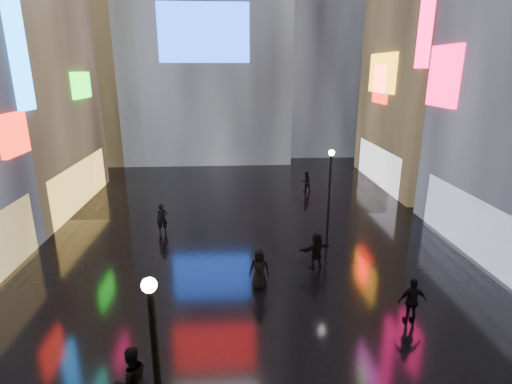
{
  "coord_description": "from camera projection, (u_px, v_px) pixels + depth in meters",
  "views": [
    {
      "loc": [
        -0.82,
        -0.78,
        8.95
      ],
      "look_at": [
        0.0,
        12.0,
        5.0
      ],
      "focal_mm": 28.0,
      "sensor_mm": 36.0,
      "label": 1
    }
  ],
  "objects": [
    {
      "name": "pedestrian_7",
      "position": [
        306.0,
        182.0,
        30.25
      ],
      "size": [
        0.85,
        0.71,
        1.56
      ],
      "primitive_type": "imported",
      "rotation": [
        0.0,
        0.0,
        3.32
      ],
      "color": "black",
      "rests_on": "ground"
    },
    {
      "name": "tower_flank_left",
      "position": [
        93.0,
        26.0,
        38.8
      ],
      "size": [
        10.0,
        10.0,
        26.0
      ],
      "primitive_type": "cube",
      "color": "black",
      "rests_on": "ground"
    },
    {
      "name": "pedestrian_1",
      "position": [
        132.0,
        379.0,
        10.73
      ],
      "size": [
        1.17,
        1.09,
        1.93
      ],
      "primitive_type": "imported",
      "rotation": [
        0.0,
        0.0,
        3.64
      ],
      "color": "black",
      "rests_on": "ground"
    },
    {
      "name": "pedestrian_3",
      "position": [
        412.0,
        301.0,
        14.52
      ],
      "size": [
        1.05,
        0.45,
        1.77
      ],
      "primitive_type": "imported",
      "rotation": [
        0.0,
        0.0,
        3.16
      ],
      "color": "black",
      "rests_on": "ground"
    },
    {
      "name": "ground",
      "position": [
        247.0,
        235.0,
        22.51
      ],
      "size": [
        140.0,
        140.0,
        0.0
      ],
      "primitive_type": "plane",
      "color": "black",
      "rests_on": "ground"
    },
    {
      "name": "pedestrian_4",
      "position": [
        259.0,
        269.0,
        16.83
      ],
      "size": [
        0.98,
        0.76,
        1.78
      ],
      "primitive_type": "imported",
      "rotation": [
        0.0,
        0.0,
        -0.25
      ],
      "color": "black",
      "rests_on": "ground"
    },
    {
      "name": "umbrella_2",
      "position": [
        260.0,
        240.0,
        16.45
      ],
      "size": [
        1.28,
        1.29,
        0.84
      ],
      "primitive_type": "imported",
      "rotation": [
        0.0,
        0.0,
        5.71
      ],
      "color": "black",
      "rests_on": "pedestrian_4"
    },
    {
      "name": "lamp_far",
      "position": [
        329.0,
        194.0,
        20.06
      ],
      "size": [
        0.3,
        0.3,
        5.2
      ],
      "color": "black",
      "rests_on": "ground"
    },
    {
      "name": "lamp_near",
      "position": [
        157.0,
        376.0,
        8.15
      ],
      "size": [
        0.3,
        0.3,
        5.2
      ],
      "color": "black",
      "rests_on": "ground"
    },
    {
      "name": "pedestrian_5",
      "position": [
        316.0,
        250.0,
        18.56
      ],
      "size": [
        1.7,
        1.04,
        1.75
      ],
      "primitive_type": "imported",
      "rotation": [
        0.0,
        0.0,
        3.49
      ],
      "color": "black",
      "rests_on": "ground"
    },
    {
      "name": "pedestrian_6",
      "position": [
        162.0,
        219.0,
        22.56
      ],
      "size": [
        0.7,
        0.54,
        1.71
      ],
      "primitive_type": "imported",
      "rotation": [
        0.0,
        0.0,
        0.23
      ],
      "color": "black",
      "rests_on": "ground"
    }
  ]
}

